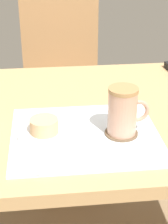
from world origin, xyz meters
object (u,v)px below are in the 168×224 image
(dining_table, at_px, (80,133))
(pastry_plate, at_px, (45,134))
(coffee_mug, at_px, (123,111))
(pastry, at_px, (44,126))
(wooden_chair, at_px, (61,84))

(dining_table, bearing_deg, pastry_plate, -126.09)
(dining_table, distance_m, coffee_mug, 0.24)
(dining_table, height_order, pastry, pastry)
(pastry, bearing_deg, pastry_plate, 0.00)
(dining_table, xyz_separation_m, coffee_mug, (0.10, -0.16, 0.15))
(wooden_chair, distance_m, coffee_mug, 0.96)
(dining_table, xyz_separation_m, wooden_chair, (-0.02, 0.74, -0.15))
(wooden_chair, distance_m, pastry, 0.93)
(pastry_plate, bearing_deg, pastry, 0.00)
(wooden_chair, bearing_deg, pastry, 88.01)
(pastry_plate, relative_size, pastry, 1.91)
(dining_table, height_order, wooden_chair, wooden_chair)
(dining_table, height_order, coffee_mug, coffee_mug)
(coffee_mug, bearing_deg, dining_table, 121.87)
(pastry_plate, bearing_deg, coffee_mug, -3.06)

